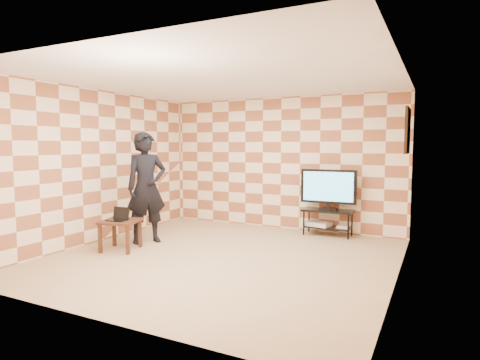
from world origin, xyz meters
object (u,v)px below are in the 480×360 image
Objects in this scene: tv_stand at (328,217)px; side_table at (120,225)px; tv at (328,187)px; person at (146,188)px.

side_table is (-2.78, -2.59, 0.05)m from tv_stand.
tv reaches higher than tv_stand.
side_table is 0.84m from person.
tv is at bearing -91.57° from tv_stand.
tv_stand is 0.56m from tv.
tv is (-0.00, -0.00, 0.56)m from tv_stand.
tv is 3.37m from person.
person reaches higher than tv_stand.
tv is 1.51× the size of side_table.
tv_stand and side_table have the same top height.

